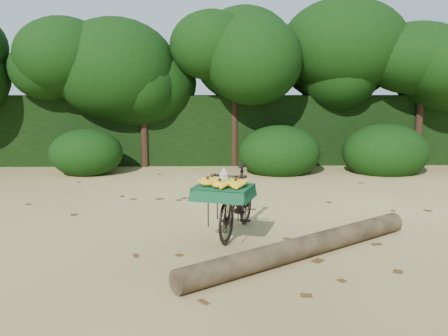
{
  "coord_description": "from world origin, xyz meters",
  "views": [
    {
      "loc": [
        -0.09,
        -6.66,
        1.95
      ],
      "look_at": [
        0.07,
        -0.61,
        0.95
      ],
      "focal_mm": 38.0,
      "sensor_mm": 36.0,
      "label": 1
    }
  ],
  "objects": [
    {
      "name": "vendor_bicycle",
      "position": [
        0.24,
        -0.44,
        0.48
      ],
      "size": [
        1.06,
        1.75,
        0.94
      ],
      "rotation": [
        0.0,
        0.0,
        -0.33
      ],
      "color": "black",
      "rests_on": "ground"
    },
    {
      "name": "hedge_backdrop",
      "position": [
        0.0,
        6.3,
        0.9
      ],
      "size": [
        26.0,
        1.8,
        1.8
      ],
      "primitive_type": "cube",
      "color": "black",
      "rests_on": "ground"
    },
    {
      "name": "ground",
      "position": [
        0.0,
        0.0,
        0.0
      ],
      "size": [
        80.0,
        80.0,
        0.0
      ],
      "primitive_type": "plane",
      "color": "#D4BE71",
      "rests_on": "ground"
    },
    {
      "name": "tree_row",
      "position": [
        -0.65,
        5.5,
        2.0
      ],
      "size": [
        14.5,
        2.0,
        4.0
      ],
      "primitive_type": null,
      "color": "black",
      "rests_on": "ground"
    },
    {
      "name": "fallen_log",
      "position": [
        1.0,
        -1.35,
        0.13
      ],
      "size": [
        3.04,
        2.25,
        0.26
      ],
      "primitive_type": "cylinder",
      "rotation": [
        1.57,
        0.0,
        -0.96
      ],
      "color": "brown",
      "rests_on": "ground"
    },
    {
      "name": "bush_clumps",
      "position": [
        0.5,
        4.3,
        0.45
      ],
      "size": [
        8.8,
        1.7,
        0.9
      ],
      "primitive_type": null,
      "color": "black",
      "rests_on": "ground"
    },
    {
      "name": "leaf_litter",
      "position": [
        0.0,
        0.65,
        0.01
      ],
      "size": [
        7.0,
        7.3,
        0.01
      ],
      "primitive_type": null,
      "color": "#523015",
      "rests_on": "ground"
    }
  ]
}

